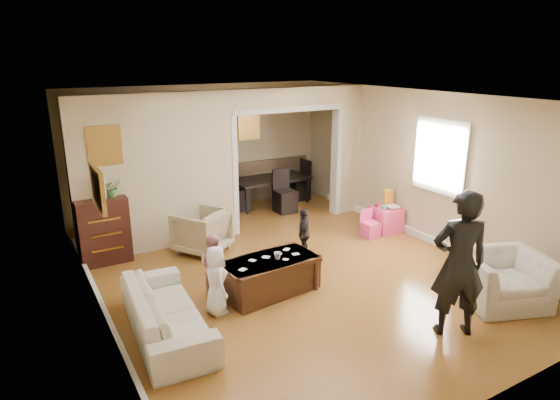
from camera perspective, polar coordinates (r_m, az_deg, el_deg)
floor at (r=7.48m, az=0.78°, el=-8.10°), size 7.00×7.00×0.00m
partition_left at (r=8.12m, az=-14.23°, el=3.11°), size 2.75×0.18×2.60m
partition_right at (r=9.85m, az=7.84°, el=5.85°), size 0.55×0.18×2.60m
partition_header at (r=8.92m, az=0.97°, el=12.16°), size 2.22×0.18×0.35m
window_pane at (r=8.40m, az=18.54°, el=4.96°), size 0.03×0.95×1.10m
framed_art_partition at (r=7.73m, az=-20.20°, el=6.10°), size 0.45×0.03×0.55m
framed_art_sofa_wall at (r=5.44m, az=-20.90°, el=1.25°), size 0.03×0.55×0.40m
framed_art_alcove at (r=10.43m, az=-3.76°, el=8.82°), size 0.45×0.03×0.55m
sofa at (r=5.91m, az=-13.40°, el=-12.78°), size 0.90×1.99×0.57m
armchair_back at (r=8.07m, az=-9.29°, el=-3.65°), size 1.07×1.07×0.72m
armchair_front at (r=7.02m, az=25.00°, el=-8.52°), size 1.31×1.23×0.68m
dresser at (r=8.01m, az=-20.29°, el=-3.41°), size 0.76×0.43×1.05m
table_lamp at (r=7.81m, az=-20.82°, el=1.46°), size 0.22×0.22×0.36m
potted_plant at (r=7.85m, az=-19.36°, el=1.46°), size 0.27×0.23×0.30m
coffee_table at (r=6.68m, az=-1.26°, el=-8.99°), size 1.38×0.81×0.49m
coffee_cup at (r=6.57m, az=-0.30°, el=-6.67°), size 0.11×0.11×0.09m
play_table at (r=9.13m, az=12.48°, el=-2.25°), size 0.51×0.51×0.46m
cereal_box at (r=9.17m, az=12.76°, el=0.29°), size 0.20×0.08×0.30m
cyan_cup at (r=8.95m, az=12.32°, el=-0.83°), size 0.08×0.08×0.08m
toy_block at (r=9.06m, az=11.51°, el=-0.66°), size 0.09×0.08×0.05m
play_bowl at (r=9.00m, az=13.32°, el=-0.87°), size 0.25×0.25×0.06m
dining_table at (r=10.51m, az=-1.20°, el=1.09°), size 1.72×0.99×0.59m
adult_person at (r=5.86m, az=20.55°, el=-7.14°), size 0.77×0.67×1.77m
child_kneel_a at (r=6.14m, az=-7.63°, el=-9.45°), size 0.31×0.46×0.90m
child_kneel_b at (r=6.58m, az=-7.95°, el=-7.74°), size 0.49×0.53×0.88m
child_toddler at (r=7.70m, az=2.88°, el=-3.98°), size 0.49×0.50×0.84m
craft_papers at (r=6.63m, az=-0.96°, el=-6.86°), size 0.97×0.41×0.00m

